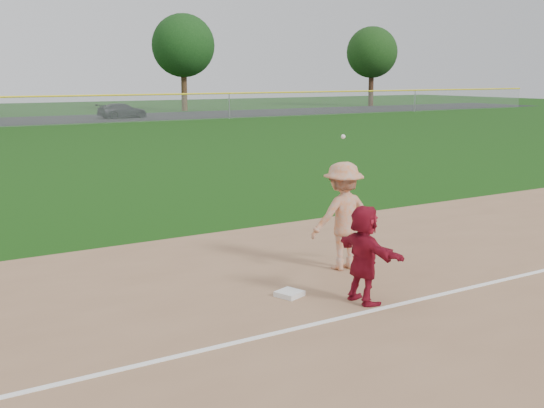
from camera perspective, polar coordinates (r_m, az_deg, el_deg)
ground at (r=10.76m, az=4.27°, el=-8.10°), size 160.00×160.00×0.00m
foul_line at (r=10.16m, az=6.97°, el=-9.17°), size 60.00×0.10×0.01m
first_base at (r=10.89m, az=1.47°, el=-7.51°), size 0.46×0.46×0.08m
base_runner at (r=10.50m, az=7.71°, el=-4.18°), size 0.46×1.42×1.53m
car_right at (r=56.63m, az=-12.41°, el=7.64°), size 4.24×2.17×1.18m
first_base_play at (r=12.24m, az=5.95°, el=-1.00°), size 1.28×1.06×2.50m
tree_3 at (r=67.19m, az=-7.44°, el=13.00°), size 6.00×6.00×9.19m
tree_4 at (r=77.70m, az=8.36°, el=12.44°), size 5.60×5.60×8.67m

